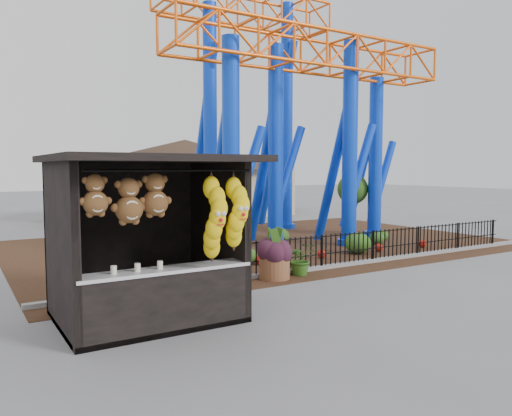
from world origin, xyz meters
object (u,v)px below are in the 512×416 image
prize_booth (151,241)px  roller_coaster (285,76)px  potted_plant (301,259)px  terracotta_planter (274,267)px

prize_booth → roller_coaster: roller_coaster is taller
prize_booth → roller_coaster: (8.11, 7.32, 4.92)m
prize_booth → potted_plant: 5.25m
terracotta_planter → potted_plant: (0.86, 0.00, 0.14)m
prize_booth → roller_coaster: 11.98m
prize_booth → roller_coaster: size_ratio=0.32×
prize_booth → terracotta_planter: size_ratio=4.34×
prize_booth → terracotta_planter: prize_booth is taller
roller_coaster → potted_plant: size_ratio=12.19×
roller_coaster → terracotta_planter: 9.24m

